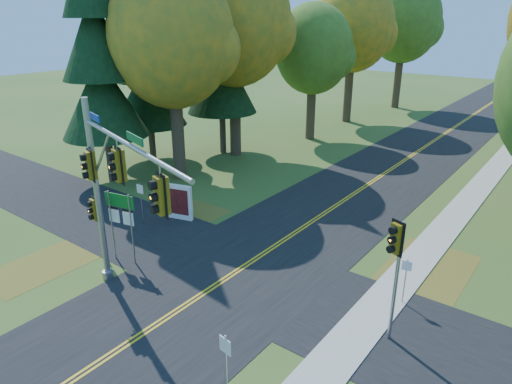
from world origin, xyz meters
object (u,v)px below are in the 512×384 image
Objects in this scene: east_signal_pole at (396,252)px; route_sign_cluster at (121,213)px; traffic_mast at (111,183)px; info_kiosk at (180,202)px.

east_signal_pole reaches higher than route_sign_cluster.
route_sign_cluster is at bearing 158.66° from traffic_mast.
route_sign_cluster is (-2.64, 2.10, -2.66)m from traffic_mast.
route_sign_cluster is at bearing -90.25° from info_kiosk.
traffic_mast is at bearing -136.23° from east_signal_pole.
info_kiosk is at bearing 136.82° from traffic_mast.
east_signal_pole is 13.83m from info_kiosk.
info_kiosk is at bearing -172.13° from east_signal_pole.
east_signal_pole is at bearing 40.78° from traffic_mast.
east_signal_pole is 1.36× the size of route_sign_cluster.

